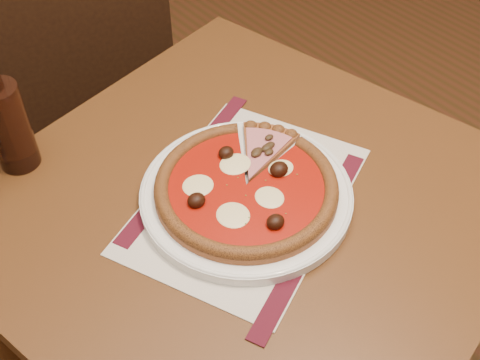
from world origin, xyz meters
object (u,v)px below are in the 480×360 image
object	(u,v)px
table	(247,238)
plate	(246,195)
pizza	(246,186)
chair_far	(89,88)
bottle	(7,123)

from	to	relation	value
table	plate	world-z (taller)	plate
table	plate	distance (m)	0.11
table	pizza	world-z (taller)	pizza
chair_far	pizza	bearing A→B (deg)	97.46
table	pizza	distance (m)	0.13
table	bottle	world-z (taller)	bottle
chair_far	bottle	size ratio (longest dim) A/B	3.80
plate	pizza	bearing A→B (deg)	-148.11
table	chair_far	size ratio (longest dim) A/B	1.10
table	bottle	size ratio (longest dim) A/B	4.17
plate	pizza	world-z (taller)	pizza
plate	pizza	size ratio (longest dim) A/B	1.17
table	bottle	distance (m)	0.44
chair_far	plate	bearing A→B (deg)	97.46
plate	bottle	bearing A→B (deg)	128.46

